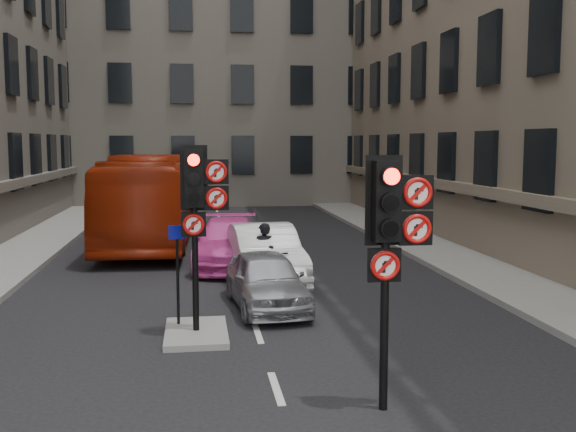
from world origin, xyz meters
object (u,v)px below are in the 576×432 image
object	(u,v)px
car_white	(264,254)
bus_red	(152,199)
signal_far	(199,197)
car_silver	(266,280)
car_pink	(228,243)
info_sign	(177,261)
signal_near	(392,228)
motorcycle	(274,270)
motorcyclist	(264,255)

from	to	relation	value
car_white	bus_red	bearing A→B (deg)	109.91
signal_far	car_silver	world-z (taller)	signal_far
signal_far	car_white	xyz separation A→B (m)	(1.76, 4.89, -1.94)
signal_far	car_pink	world-z (taller)	signal_far
car_silver	info_sign	world-z (taller)	info_sign
signal_near	car_white	xyz separation A→B (m)	(-0.84, 8.89, -1.82)
car_pink	motorcycle	size ratio (longest dim) A/B	2.58
motorcycle	car_pink	bearing A→B (deg)	99.33
car_silver	info_sign	size ratio (longest dim) A/B	1.90
signal_near	motorcycle	bearing A→B (deg)	95.63
signal_far	motorcycle	world-z (taller)	signal_far
motorcyclist	info_sign	xyz separation A→B (m)	(-2.11, -3.81, 0.57)
car_silver	info_sign	bearing A→B (deg)	-146.82
car_white	info_sign	size ratio (longest dim) A/B	2.33
car_silver	car_pink	distance (m)	5.36
bus_red	motorcycle	bearing A→B (deg)	-67.10
signal_near	bus_red	size ratio (longest dim) A/B	0.30
signal_far	motorcycle	size ratio (longest dim) A/B	1.88
signal_far	info_sign	xyz separation A→B (m)	(-0.44, 0.49, -1.29)
car_pink	car_silver	bearing A→B (deg)	-79.09
signal_far	motorcyclist	distance (m)	4.98
car_pink	info_sign	bearing A→B (deg)	-96.53
signal_near	car_silver	size ratio (longest dim) A/B	0.94
bus_red	info_sign	bearing A→B (deg)	-82.46
bus_red	motorcycle	size ratio (longest dim) A/B	6.21
signal_far	info_sign	distance (m)	1.45
car_white	motorcyclist	size ratio (longest dim) A/B	2.78
signal_far	car_white	distance (m)	5.54
signal_far	bus_red	world-z (taller)	signal_far
signal_near	bus_red	distance (m)	17.22
info_sign	bus_red	bearing A→B (deg)	80.65
signal_near	motorcyclist	world-z (taller)	signal_near
motorcyclist	info_sign	size ratio (longest dim) A/B	0.84
car_white	motorcycle	distance (m)	1.37
signal_far	car_silver	size ratio (longest dim) A/B	0.94
car_pink	motorcycle	xyz separation A→B (m)	(0.94, -3.79, -0.14)
signal_near	motorcycle	distance (m)	7.84
signal_far	car_silver	xyz separation A→B (m)	(1.50, 2.01, -2.06)
car_silver	car_white	xyz separation A→B (m)	(0.26, 2.88, 0.12)
car_silver	car_white	bearing A→B (deg)	79.96
car_silver	motorcycle	world-z (taller)	car_silver
signal_far	car_white	size ratio (longest dim) A/B	0.77
motorcyclist	info_sign	world-z (taller)	info_sign
car_white	motorcyclist	distance (m)	0.60
signal_far	motorcyclist	bearing A→B (deg)	68.68
car_silver	bus_red	distance (m)	11.15
motorcycle	car_white	bearing A→B (deg)	89.57
car_white	motorcycle	size ratio (longest dim) A/B	2.45
car_silver	bus_red	bearing A→B (deg)	101.64
signal_far	info_sign	bearing A→B (deg)	131.72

